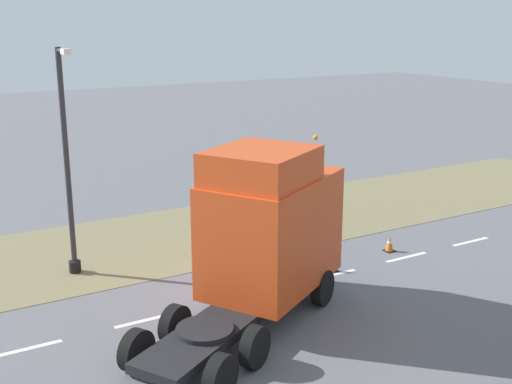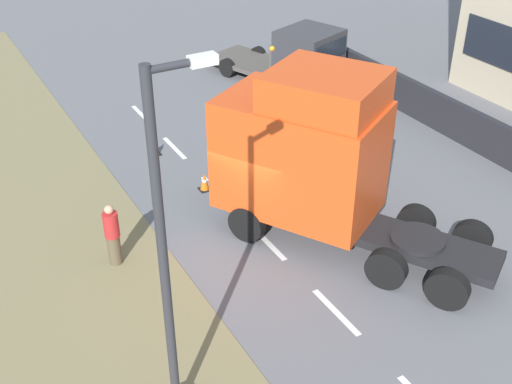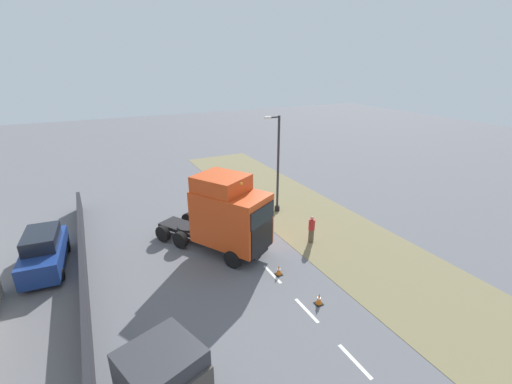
% 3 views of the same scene
% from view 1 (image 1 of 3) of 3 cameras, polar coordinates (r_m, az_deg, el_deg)
% --- Properties ---
extents(ground_plane, '(120.00, 120.00, 0.00)m').
position_cam_1_polar(ground_plane, '(19.83, 0.96, -8.78)').
color(ground_plane, slate).
rests_on(ground_plane, ground).
extents(grass_verge, '(7.00, 44.00, 0.01)m').
position_cam_1_polar(grass_verge, '(24.80, -6.25, -3.84)').
color(grass_verge, olive).
rests_on(grass_verge, ground).
extents(lane_markings, '(0.16, 21.00, 0.00)m').
position_cam_1_polar(lane_markings, '(19.51, -0.83, -9.20)').
color(lane_markings, white).
rests_on(lane_markings, ground).
extents(lorry_cab, '(5.87, 7.54, 4.91)m').
position_cam_1_polar(lorry_cab, '(17.62, 0.98, -3.54)').
color(lorry_cab, black).
rests_on(lorry_cab, ground).
extents(lamp_post, '(1.31, 0.38, 7.23)m').
position_cam_1_polar(lamp_post, '(20.97, -16.35, 1.38)').
color(lamp_post, black).
rests_on(lamp_post, ground).
extents(pedestrian, '(0.39, 0.39, 1.79)m').
position_cam_1_polar(pedestrian, '(22.94, -3.03, -3.06)').
color(pedestrian, brown).
rests_on(pedestrian, ground).
extents(traffic_cone_lead, '(0.36, 0.36, 0.58)m').
position_cam_1_polar(traffic_cone_lead, '(21.34, 6.75, -6.29)').
color(traffic_cone_lead, black).
rests_on(traffic_cone_lead, ground).
extents(traffic_cone_trailing, '(0.36, 0.36, 0.58)m').
position_cam_1_polar(traffic_cone_trailing, '(23.44, 11.79, -4.52)').
color(traffic_cone_trailing, black).
rests_on(traffic_cone_trailing, ground).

